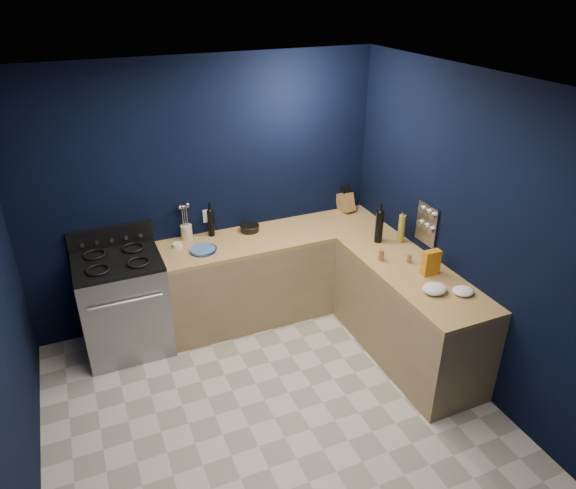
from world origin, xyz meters
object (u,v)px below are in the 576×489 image
plate_stack (203,250)px  crouton_bag (431,263)px  utensil_crock (186,232)px  knife_block (345,202)px  gas_range (124,306)px

plate_stack → crouton_bag: bearing=-34.9°
utensil_crock → crouton_bag: (1.76, -1.51, 0.04)m
knife_block → crouton_bag: (0.01, -1.48, 0.01)m
utensil_crock → knife_block: knife_block is taller
gas_range → crouton_bag: crouton_bag is taller
plate_stack → utensil_crock: bearing=102.3°
utensil_crock → knife_block: bearing=-0.7°
crouton_bag → utensil_crock: bearing=139.9°
plate_stack → crouton_bag: crouton_bag is taller
gas_range → plate_stack: plate_stack is taller
plate_stack → knife_block: (1.68, 0.31, 0.09)m
utensil_crock → plate_stack: bearing=-77.7°
crouton_bag → knife_block: bearing=91.0°
plate_stack → utensil_crock: (-0.07, 0.33, 0.06)m
plate_stack → utensil_crock: size_ratio=1.69×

